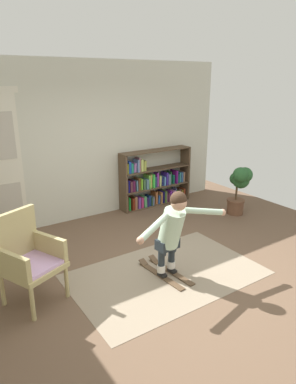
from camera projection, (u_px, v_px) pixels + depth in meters
ground_plane at (170, 273)px, 4.82m from camera, size 7.20×7.20×0.00m
back_wall at (86, 142)px, 6.43m from camera, size 6.00×0.10×2.90m
rug at (166, 274)px, 4.78m from camera, size 2.56×1.62×0.01m
bookshelf at (153, 183)px, 7.28m from camera, size 1.61×0.30×1.18m
wicker_chair at (28, 256)px, 4.08m from camera, size 0.79×0.79×1.10m
potted_plant at (240, 185)px, 6.74m from camera, size 0.43×0.48×0.98m
skis_pair at (165, 272)px, 4.80m from camera, size 0.33×0.90×0.07m
person_skier at (173, 227)px, 4.47m from camera, size 1.47×0.57×1.18m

